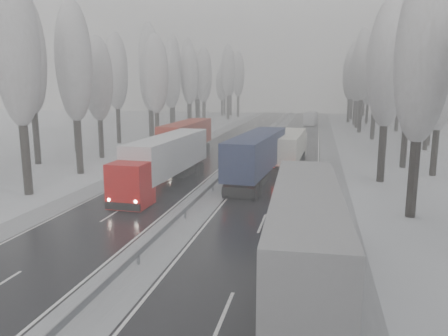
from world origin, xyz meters
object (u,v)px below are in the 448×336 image
at_px(truck_blue_box, 260,153).
at_px(box_truck_distant, 311,118).
at_px(truck_red_white, 165,159).
at_px(truck_grey_tarp, 305,224).
at_px(truck_red_red, 184,138).
at_px(truck_cream_box, 291,146).

relative_size(truck_blue_box, box_truck_distant, 2.16).
relative_size(box_truck_distant, truck_red_white, 0.47).
xyz_separation_m(truck_blue_box, truck_red_white, (-7.75, -4.46, -0.06)).
height_order(truck_grey_tarp, truck_red_red, truck_grey_tarp).
height_order(truck_grey_tarp, truck_cream_box, truck_grey_tarp).
height_order(box_truck_distant, truck_red_red, truck_red_red).
bearing_deg(truck_red_red, truck_blue_box, -44.00).
distance_m(truck_grey_tarp, truck_cream_box, 29.30).
xyz_separation_m(truck_red_white, truck_red_red, (-2.88, 14.82, -0.00)).
bearing_deg(truck_red_white, box_truck_distant, 82.16).
height_order(truck_red_white, truck_red_red, truck_red_white).
xyz_separation_m(truck_grey_tarp, truck_cream_box, (-2.43, 29.20, -0.41)).
bearing_deg(box_truck_distant, truck_red_red, -100.54).
bearing_deg(box_truck_distant, truck_grey_tarp, -83.95).
height_order(truck_blue_box, truck_red_white, truck_blue_box).
xyz_separation_m(truck_grey_tarp, truck_red_red, (-15.50, 31.01, -0.05)).
distance_m(truck_red_white, truck_red_red, 15.10).
distance_m(truck_cream_box, box_truck_distant, 52.43).
height_order(truck_blue_box, truck_red_red, truck_blue_box).
xyz_separation_m(truck_blue_box, truck_red_red, (-10.63, 10.36, -0.06)).
bearing_deg(truck_cream_box, truck_grey_tarp, -82.88).
xyz_separation_m(truck_grey_tarp, truck_blue_box, (-4.87, 20.65, 0.01)).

